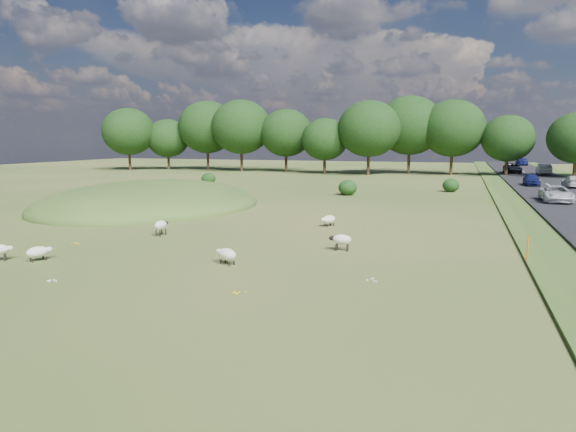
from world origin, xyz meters
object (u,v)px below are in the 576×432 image
(sheep_0, at_px, (161,225))
(sheep_2, at_px, (38,252))
(car_3, at_px, (532,180))
(car_5, at_px, (512,168))
(sheep_3, at_px, (341,239))
(car_0, at_px, (544,169))
(car_4, at_px, (522,162))
(sheep_5, at_px, (227,254))
(car_1, at_px, (573,182))
(marker_post, at_px, (528,249))
(sheep_1, at_px, (329,219))
(car_2, at_px, (556,194))

(sheep_0, distance_m, sheep_2, 6.99)
(car_3, relative_size, car_5, 0.74)
(sheep_3, distance_m, car_5, 61.55)
(car_0, relative_size, car_4, 0.95)
(sheep_5, distance_m, car_1, 45.28)
(marker_post, height_order, sheep_0, marker_post)
(sheep_5, bearing_deg, car_0, -82.36)
(car_3, xyz_separation_m, car_4, (3.80, 47.93, 0.06))
(sheep_2, height_order, car_4, car_4)
(sheep_1, bearing_deg, sheep_3, 47.36)
(sheep_3, bearing_deg, car_1, -113.81)
(marker_post, height_order, car_3, car_3)
(sheep_3, bearing_deg, marker_post, -178.94)
(sheep_0, height_order, car_3, car_3)
(car_4, bearing_deg, sheep_3, 79.31)
(sheep_0, height_order, sheep_3, sheep_0)
(sheep_3, height_order, sheep_5, sheep_3)
(car_3, bearing_deg, car_1, -17.28)
(car_1, xyz_separation_m, car_5, (-3.80, 23.79, 0.10))
(car_1, bearing_deg, car_4, -90.00)
(marker_post, height_order, sheep_3, marker_post)
(sheep_3, bearing_deg, car_0, -105.73)
(marker_post, xyz_separation_m, car_3, (4.45, 37.54, 0.29))
(sheep_5, distance_m, car_2, 30.90)
(sheep_1, height_order, car_0, car_0)
(sheep_2, bearing_deg, car_1, -9.12)
(car_0, bearing_deg, car_3, 78.92)
(sheep_3, bearing_deg, car_3, -108.09)
(marker_post, bearing_deg, car_2, 78.58)
(car_0, bearing_deg, marker_post, 81.76)
(sheep_2, distance_m, car_0, 69.10)
(marker_post, relative_size, sheep_5, 0.99)
(sheep_5, bearing_deg, car_2, -96.01)
(sheep_0, xyz_separation_m, car_1, (26.24, 35.82, 0.29))
(sheep_2, xyz_separation_m, car_4, (27.96, 91.71, 0.55))
(sheep_0, xyz_separation_m, car_5, (22.44, 59.61, 0.38))
(sheep_5, xyz_separation_m, car_3, (16.29, 41.76, 0.46))
(sheep_3, bearing_deg, car_4, -100.62)
(car_0, height_order, car_2, car_0)
(sheep_2, relative_size, car_4, 0.24)
(marker_post, xyz_separation_m, car_1, (8.25, 36.36, 0.26))
(sheep_2, relative_size, car_1, 0.27)
(car_1, bearing_deg, sheep_3, 66.11)
(marker_post, relative_size, sheep_0, 1.06)
(car_3, bearing_deg, car_4, 85.47)
(sheep_2, relative_size, sheep_3, 1.07)
(marker_post, relative_size, car_2, 0.26)
(car_4, bearing_deg, sheep_0, 72.83)
(car_0, relative_size, car_5, 0.89)
(car_5, bearing_deg, car_4, 81.46)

